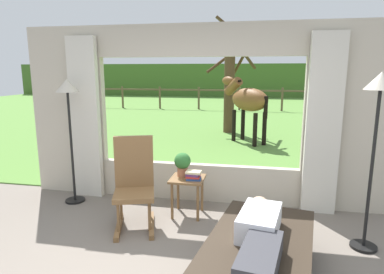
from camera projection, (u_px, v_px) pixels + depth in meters
back_wall_with_window at (198, 117)px, 4.81m from camera, size 5.20×0.12×2.55m
curtain_panel_left at (85, 119)px, 5.00m from camera, size 0.44×0.10×2.40m
curtain_panel_right at (323, 126)px, 4.37m from camera, size 0.44×0.10×2.40m
outdoor_pasture_lawn at (238, 112)px, 15.55m from camera, size 36.00×21.68×0.02m
distant_hill_ridge at (246, 80)px, 24.79m from camera, size 36.00×2.00×2.40m
recliner_sofa at (258, 261)px, 3.02m from camera, size 1.18×1.83×0.42m
reclining_person at (260, 233)px, 2.91m from camera, size 0.44×1.43×0.22m
rocking_chair at (134, 183)px, 4.12m from camera, size 0.65×0.79×1.12m
side_table at (187, 185)px, 4.43m from camera, size 0.44×0.44×0.52m
potted_plant at (182, 163)px, 4.45m from camera, size 0.22×0.22×0.32m
book_stack at (193, 175)px, 4.32m from camera, size 0.20×0.16×0.12m
floor_lamp_left at (68, 104)px, 4.69m from camera, size 0.32×0.32×1.80m
floor_lamp_right at (378, 108)px, 3.37m from camera, size 0.32×0.32×1.90m
horse at (247, 100)px, 8.76m from camera, size 1.49×1.56×1.73m
pasture_tree at (230, 81)px, 10.14m from camera, size 1.53×1.54×3.42m
pasture_fence_line at (240, 95)px, 16.10m from camera, size 16.10×0.10×1.10m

